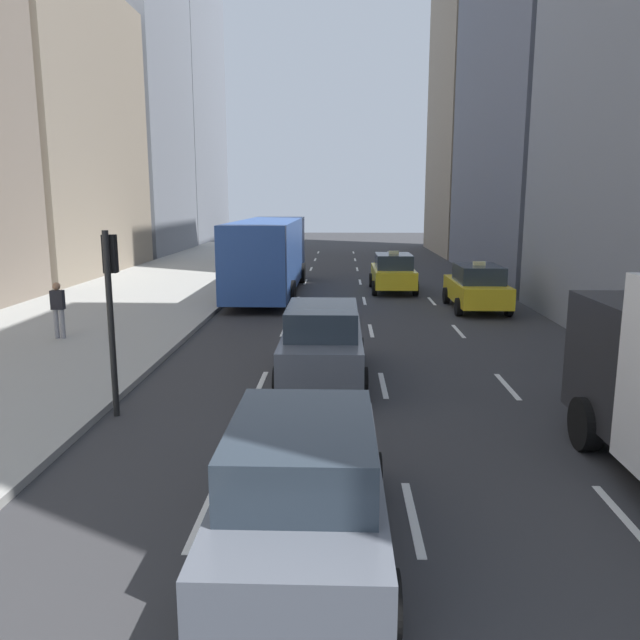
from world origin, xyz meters
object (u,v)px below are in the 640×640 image
Objects in this scene: taxi_second at (393,272)px; taxi_lead at (477,287)px; sedan_black_near at (322,341)px; sedan_silver_behind at (303,486)px; traffic_light_pole at (111,293)px; pedestrian_far_walking at (58,307)px; city_bus at (269,253)px.

taxi_lead is at bearing -59.65° from taxi_second.
sedan_silver_behind is at bearing -90.00° from sedan_black_near.
pedestrian_far_walking is at bearing 122.60° from traffic_light_pole.
city_bus reaches higher than taxi_lead.
taxi_second is at bearing 45.67° from pedestrian_far_walking.
taxi_lead is 2.67× the size of pedestrian_far_walking.
sedan_silver_behind is at bearing -54.32° from pedestrian_far_walking.
taxi_lead is 9.40m from city_bus.
taxi_lead is at bearing 51.80° from traffic_light_pole.
taxi_lead and taxi_second have the same top height.
taxi_lead is at bearing 59.58° from sedan_black_near.
city_bus reaches higher than sedan_silver_behind.
city_bus reaches higher than sedan_black_near.
taxi_second is 5.73m from city_bus.
city_bus reaches higher than pedestrian_far_walking.
city_bus is 3.23× the size of traffic_light_pole.
traffic_light_pole is at bearing -57.40° from pedestrian_far_walking.
sedan_silver_behind is 13.40m from pedestrian_far_walking.
sedan_silver_behind is 1.27× the size of traffic_light_pole.
traffic_light_pole is (-3.95, -2.60, 1.50)m from sedan_black_near.
sedan_black_near is at bearing 33.35° from traffic_light_pole.
taxi_second is 1.22× the size of traffic_light_pole.
taxi_lead is 17.87m from sedan_silver_behind.
pedestrian_far_walking is 0.46× the size of traffic_light_pole.
taxi_second is 0.95× the size of sedan_black_near.
pedestrian_far_walking is (-7.82, 3.45, 0.16)m from sedan_black_near.
taxi_second is 15.20m from pedestrian_far_walking.
traffic_light_pole reaches higher than sedan_black_near.
taxi_lead is 1.22× the size of traffic_light_pole.
traffic_light_pole is (-1.14, -16.23, 0.62)m from city_bus.
sedan_black_near is (-5.60, -9.54, 0.03)m from taxi_lead.
traffic_light_pole is (-3.95, 4.84, 1.52)m from sedan_silver_behind.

